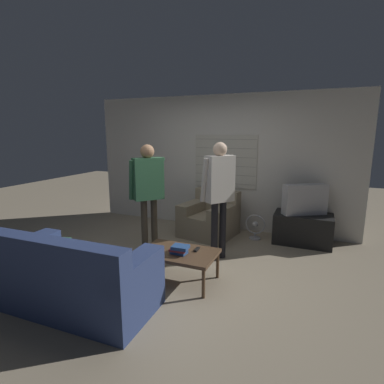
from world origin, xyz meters
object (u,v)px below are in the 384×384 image
Objects in this scene: book_stack at (180,249)px; spare_remote at (197,249)px; coffee_table at (179,254)px; armchair_beige at (210,218)px; person_right_standing at (219,186)px; soda_can at (156,250)px; tv at (305,199)px; couch_blue at (74,279)px; person_left_standing at (148,184)px; floor_fan at (255,227)px.

book_stack is 1.78× the size of spare_remote.
armchair_beige is at bearing 96.69° from coffee_table.
person_right_standing is 1.32m from soda_can.
armchair_beige is at bearing -24.70° from tv.
couch_blue reaches higher than armchair_beige.
book_stack reaches higher than coffee_table.
person_right_standing is (1.09, 0.14, 0.02)m from person_left_standing.
armchair_beige reaches higher than floor_fan.
book_stack is (-1.34, -2.06, -0.31)m from tv.
tv is at bearing 54.42° from soda_can.
tv is at bearing 52.78° from couch_blue.
coffee_table is 2.14× the size of floor_fan.
spare_remote is at bearing -146.07° from person_right_standing.
couch_blue is at bearing -115.64° from floor_fan.
person_left_standing is 3.81× the size of floor_fan.
armchair_beige is at bearing 10.90° from person_left_standing.
coffee_table is at bearing 50.14° from couch_blue.
armchair_beige is 2.31× the size of floor_fan.
person_left_standing reaches higher than coffee_table.
couch_blue is 3.85× the size of floor_fan.
armchair_beige is 4.39× the size of book_stack.
book_stack is at bearing -131.56° from spare_remote.
couch_blue reaches higher than floor_fan.
coffee_table is 4.06× the size of book_stack.
coffee_table is at bearing 46.19° from soda_can.
couch_blue is 3.70m from tv.
soda_can is (-0.24, -0.15, 0.01)m from book_stack.
spare_remote is (1.04, -0.59, -0.67)m from person_left_standing.
spare_remote is (-1.18, -1.88, -0.36)m from tv.
spare_remote is 0.30× the size of floor_fan.
armchair_beige is at bearing 77.33° from couch_blue.
floor_fan reaches higher than spare_remote.
armchair_beige is 2.03m from soda_can.
couch_blue is 1.66× the size of armchair_beige.
person_right_standing is 1.01m from spare_remote.
spare_remote is at bearing 39.83° from soda_can.
coffee_table is 1.16m from person_right_standing.
book_stack is 2.05m from floor_fan.
couch_blue reaches higher than soda_can.
spare_remote is at bearing 114.58° from armchair_beige.
floor_fan is (0.60, 1.90, -0.14)m from coffee_table.
floor_fan is at bearing -163.08° from armchair_beige.
floor_fan is at bearing 76.47° from spare_remote.
armchair_beige is 0.59× the size of person_right_standing.
tv is 2.25m from spare_remote.
person_right_standing reaches higher than spare_remote.
book_stack is (0.82, 0.91, 0.12)m from couch_blue.
floor_fan is (0.40, 1.78, -0.19)m from spare_remote.
soda_can is (0.64, -0.92, -0.62)m from person_left_standing.
coffee_table is (0.77, 0.97, 0.02)m from couch_blue.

